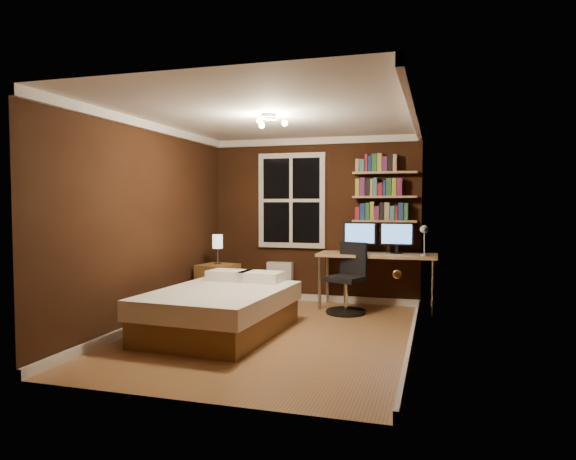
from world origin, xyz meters
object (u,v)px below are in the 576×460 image
(bed, at_px, (221,310))
(nightstand, at_px, (218,285))
(office_chair, at_px, (348,287))
(bedside_lamp, at_px, (218,250))
(desk, at_px, (377,258))
(radiator, at_px, (280,281))
(monitor_left, at_px, (360,237))
(monitor_right, at_px, (397,238))
(desk_lamp, at_px, (424,240))

(bed, height_order, nightstand, bed)
(office_chair, bearing_deg, bed, -107.64)
(bedside_lamp, distance_m, desk, 2.30)
(bed, distance_m, desk, 2.52)
(radiator, distance_m, monitor_left, 1.45)
(bed, bearing_deg, monitor_right, 50.79)
(bedside_lamp, bearing_deg, desk, 12.17)
(bed, distance_m, nightstand, 1.58)
(office_chair, bearing_deg, desk_lamp, 33.95)
(bed, bearing_deg, desk_lamp, 41.27)
(desk, bearing_deg, monitor_left, 162.19)
(nightstand, relative_size, monitor_right, 1.30)
(nightstand, bearing_deg, bedside_lamp, 0.00)
(nightstand, height_order, monitor_left, monitor_left)
(bedside_lamp, relative_size, desk_lamp, 0.99)
(radiator, bearing_deg, monitor_right, -4.49)
(bed, relative_size, desk_lamp, 4.47)
(bed, xyz_separation_m, nightstand, (-0.67, 1.43, 0.03))
(desk_lamp, bearing_deg, monitor_left, 163.58)
(office_chair, bearing_deg, desk, 70.86)
(nightstand, bearing_deg, radiator, 53.60)
(monitor_left, relative_size, office_chair, 0.49)
(radiator, distance_m, office_chair, 1.33)
(nightstand, bearing_deg, bed, -55.16)
(nightstand, distance_m, monitor_left, 2.19)
(bed, relative_size, monitor_left, 4.15)
(bed, xyz_separation_m, desk, (1.57, 1.91, 0.46))
(radiator, xyz_separation_m, office_chair, (1.17, -0.63, 0.07))
(monitor_right, distance_m, desk_lamp, 0.47)
(radiator, height_order, desk_lamp, desk_lamp)
(bed, bearing_deg, monitor_left, 60.10)
(desk, height_order, monitor_right, monitor_right)
(nightstand, height_order, desk_lamp, desk_lamp)
(bed, xyz_separation_m, radiator, (0.06, 2.13, 0.02))
(radiator, height_order, desk, desk)
(nightstand, xyz_separation_m, monitor_left, (1.99, 0.57, 0.71))
(monitor_left, bearing_deg, radiator, 173.64)
(desk, bearing_deg, monitor_right, 17.39)
(bedside_lamp, xyz_separation_m, monitor_right, (2.51, 0.57, 0.18))
(nightstand, xyz_separation_m, desk, (2.25, 0.49, 0.42))
(bedside_lamp, distance_m, office_chair, 1.96)
(bedside_lamp, distance_m, monitor_left, 2.08)
(bed, distance_m, radiator, 2.14)
(desk, height_order, desk_lamp, desk_lamp)
(bed, height_order, monitor_right, monitor_right)
(desk, xyz_separation_m, office_chair, (-0.35, -0.41, -0.37))
(nightstand, relative_size, office_chair, 0.64)
(bedside_lamp, height_order, office_chair, bedside_lamp)
(bedside_lamp, relative_size, desk, 0.26)
(radiator, relative_size, desk, 0.36)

